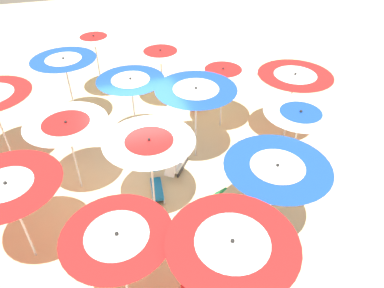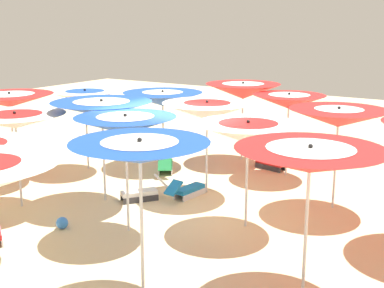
{
  "view_description": "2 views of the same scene",
  "coord_description": "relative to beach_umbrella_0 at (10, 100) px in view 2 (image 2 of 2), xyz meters",
  "views": [
    {
      "loc": [
        7.97,
        -0.96,
        7.06
      ],
      "look_at": [
        0.93,
        1.22,
        1.47
      ],
      "focal_mm": 33.61,
      "sensor_mm": 36.0,
      "label": 1
    },
    {
      "loc": [
        -8.85,
        -6.18,
        4.09
      ],
      "look_at": [
        0.17,
        -0.36,
        1.52
      ],
      "focal_mm": 48.17,
      "sensor_mm": 36.0,
      "label": 2
    }
  ],
  "objects": [
    {
      "name": "lounger_4",
      "position": [
        1.27,
        -4.61,
        -1.93
      ],
      "size": [
        1.23,
        0.43,
        0.51
      ],
      "rotation": [
        0.0,
        0.0,
        6.17
      ],
      "color": "silver",
      "rests_on": "ground"
    },
    {
      "name": "lounger_3",
      "position": [
        2.69,
        -2.95,
        -1.9
      ],
      "size": [
        1.24,
        1.0,
        0.65
      ],
      "rotation": [
        0.0,
        0.0,
        6.87
      ],
      "color": "silver",
      "rests_on": "ground"
    },
    {
      "name": "beach_umbrella_12",
      "position": [
        5.06,
        -4.09,
        -0.03
      ],
      "size": [
        2.21,
        2.21,
        2.36
      ],
      "color": "silver",
      "rests_on": "ground"
    },
    {
      "name": "beach_umbrella_13",
      "position": [
        4.28,
        -5.85,
        -0.1
      ],
      "size": [
        1.93,
        1.93,
        2.26
      ],
      "color": "silver",
      "rests_on": "ground"
    },
    {
      "name": "lounger_0",
      "position": [
        0.55,
        -3.84,
        -1.92
      ],
      "size": [
        1.1,
        0.93,
        0.57
      ],
      "rotation": [
        0.0,
        0.0,
        8.79
      ],
      "color": "#333338",
      "rests_on": "ground"
    },
    {
      "name": "beach_umbrella_11",
      "position": [
        -1.4,
        -8.52,
        -0.01
      ],
      "size": [
        2.24,
        2.24,
        2.35
      ],
      "color": "silver",
      "rests_on": "ground"
    },
    {
      "name": "beach_umbrella_1",
      "position": [
        -1.27,
        -1.78,
        -0.14
      ],
      "size": [
        2.2,
        2.2,
        2.19
      ],
      "color": "silver",
      "rests_on": "ground"
    },
    {
      "name": "lounger_1",
      "position": [
        4.59,
        -5.16,
        -1.92
      ],
      "size": [
        0.54,
        1.3,
        0.56
      ],
      "rotation": [
        0.0,
        0.0,
        4.53
      ],
      "color": "#333338",
      "rests_on": "ground"
    },
    {
      "name": "beach_ball",
      "position": [
        -1.7,
        -3.53,
        -1.99
      ],
      "size": [
        0.24,
        0.24,
        0.24
      ],
      "primitive_type": "sphere",
      "color": "#337FE5",
      "rests_on": "ground"
    },
    {
      "name": "beach_umbrella_0",
      "position": [
        0.0,
        0.0,
        0.0
      ],
      "size": [
        2.22,
        2.22,
        2.34
      ],
      "color": "silver",
      "rests_on": "ground"
    },
    {
      "name": "beach_umbrella_6",
      "position": [
        -1.05,
        -4.73,
        0.05
      ],
      "size": [
        1.96,
        1.96,
        2.39
      ],
      "color": "silver",
      "rests_on": "ground"
    },
    {
      "name": "beach_umbrella_10",
      "position": [
        0.44,
        -6.59,
        -0.16
      ],
      "size": [
        2.06,
        2.06,
        2.22
      ],
      "color": "silver",
      "rests_on": "ground"
    },
    {
      "name": "beach_umbrella_4",
      "position": [
        1.81,
        -0.88,
        -0.06
      ],
      "size": [
        1.9,
        1.9,
        2.28
      ],
      "color": "silver",
      "rests_on": "ground"
    },
    {
      "name": "beach_umbrella_8",
      "position": [
        3.4,
        -2.36,
        -0.19
      ],
      "size": [
        2.3,
        2.3,
        2.18
      ],
      "color": "silver",
      "rests_on": "ground"
    },
    {
      "name": "ground",
      "position": [
        0.4,
        -4.84,
        -2.14
      ],
      "size": [
        38.96,
        38.96,
        0.04
      ],
      "primitive_type": "cube",
      "color": "beige"
    },
    {
      "name": "beach_umbrella_9",
      "position": [
        1.85,
        -4.79,
        -0.1
      ],
      "size": [
        2.13,
        2.13,
        2.28
      ],
      "color": "silver",
      "rests_on": "ground"
    },
    {
      "name": "beach_umbrella_5",
      "position": [
        0.06,
        -3.11,
        0.06
      ],
      "size": [
        2.28,
        2.28,
        2.4
      ],
      "color": "silver",
      "rests_on": "ground"
    },
    {
      "name": "beach_umbrella_7",
      "position": [
        -2.86,
        -6.52,
        0.15
      ],
      "size": [
        2.04,
        2.04,
        2.48
      ],
      "color": "silver",
      "rests_on": "ground"
    },
    {
      "name": "beach_umbrella_14",
      "position": [
        2.46,
        -7.75,
        -0.06
      ],
      "size": [
        2.16,
        2.16,
        2.31
      ],
      "color": "silver",
      "rests_on": "ground"
    }
  ]
}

